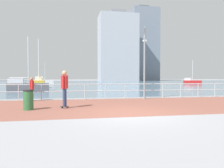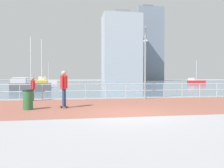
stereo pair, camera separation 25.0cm
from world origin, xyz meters
name	(u,v)px [view 1 (the left image)]	position (x,y,z in m)	size (l,w,h in m)	color
ground	(81,84)	(0.00, 40.00, 0.00)	(220.00, 220.00, 0.00)	#9E9EA3
brick_paving	(116,105)	(0.00, 2.85, 0.00)	(28.00, 6.97, 0.01)	#935647
harbor_water	(79,83)	(0.00, 51.34, 0.00)	(180.00, 88.00, 0.00)	slate
waterfront_railing	(105,88)	(0.00, 6.34, 0.72)	(25.25, 0.06, 1.04)	#B2BCC1
lamppost	(144,59)	(2.65, 5.90, 2.72)	(0.47, 0.78, 4.91)	gray
skateboarder	(65,85)	(-2.63, 2.24, 1.09)	(0.41, 0.55, 1.80)	black
bystander	(32,87)	(-4.73, 5.99, 0.86)	(0.31, 0.56, 1.49)	#4C4C51
trash_bin	(28,100)	(-4.23, 1.95, 0.47)	(0.46, 0.46, 0.93)	#2D6638
sailboat_red	(44,82)	(-7.90, 41.88, 0.47)	(3.65, 1.65, 4.94)	white
sailboat_ivory	(192,82)	(24.51, 36.48, 0.50)	(3.93, 2.43, 5.28)	#B21E1E
sailboat_gray	(39,83)	(-6.72, 24.18, 0.66)	(1.97, 5.04, 6.91)	gold
sailboat_blue	(27,86)	(-6.75, 15.50, 0.54)	(4.18, 1.70, 5.71)	#595960
tower_slate	(142,46)	(33.28, 97.04, 17.47)	(12.67, 15.68, 36.60)	slate
tower_glass	(118,48)	(17.03, 80.14, 13.64)	(15.41, 10.31, 28.94)	#A3A8B2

